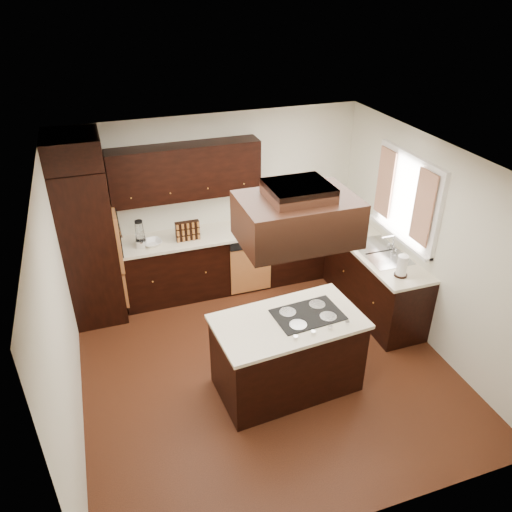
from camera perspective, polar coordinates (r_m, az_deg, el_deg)
The scene contains 30 objects.
floor at distance 6.15m, azimuth 0.95°, elevation -12.24°, with size 4.20×4.20×0.02m, color #5B2B16.
ceiling at distance 4.84m, azimuth 1.20°, elevation 10.48°, with size 4.20×4.20×0.02m, color silver.
wall_back at distance 7.18m, azimuth -4.69°, elevation 6.26°, with size 4.20×0.02×2.50m, color beige.
wall_front at distance 3.93m, azimuth 12.08°, elevation -17.92°, with size 4.20×0.02×2.50m, color beige.
wall_left at distance 5.18m, azimuth -21.60°, elevation -6.12°, with size 0.02×4.20×2.50m, color beige.
wall_right at distance 6.33m, azimuth 19.33°, elevation 1.16°, with size 0.02×4.20×2.50m, color beige.
oven_column at distance 6.73m, azimuth -18.48°, elevation 1.20°, with size 0.65×0.75×2.12m, color black.
wall_oven_face at distance 6.70m, azimuth -15.60°, elevation 2.13°, with size 0.05×0.62×0.78m, color #C1773C.
base_cabinets_back at distance 7.29m, azimuth -3.54°, elevation -0.47°, with size 2.93×0.60×0.88m, color black.
base_cabinets_right at distance 7.19m, azimuth 12.13°, elevation -1.59°, with size 0.60×2.40×0.88m, color black.
countertop_back at distance 7.05m, azimuth -3.62°, elevation 2.70°, with size 2.93×0.63×0.04m, color #EDE2C3.
countertop_right at distance 6.96m, azimuth 12.42°, elevation 1.62°, with size 0.63×2.40×0.04m, color #EDE2C3.
upper_cabinets at distance 6.73m, azimuth -8.08°, elevation 9.54°, with size 2.00×0.34×0.72m, color black.
dishwasher_front at distance 7.14m, azimuth -0.62°, elevation -1.52°, with size 0.60×0.05×0.72m, color #C1773C.
window_frame at distance 6.53m, azimuth 16.83°, elevation 6.39°, with size 0.06×1.32×1.12m, color white.
window_pane at distance 6.55m, azimuth 17.04°, elevation 6.42°, with size 0.00×1.20×1.00m, color white.
curtain_left at distance 6.18m, azimuth 18.58°, elevation 5.23°, with size 0.02×0.34×0.90m, color beige.
curtain_right at distance 6.80m, azimuth 14.52°, elevation 8.11°, with size 0.02×0.34×0.90m, color beige.
sink_rim at distance 6.70m, azimuth 14.03°, elevation 0.47°, with size 0.52×0.84×0.01m, color silver.
island at distance 5.60m, azimuth 3.58°, elevation -11.24°, with size 1.51×0.83×0.88m, color black.
island_top at distance 5.31m, azimuth 3.74°, elevation -7.50°, with size 1.57×0.88×0.04m, color #EDE2C3.
cooktop at distance 5.38m, azimuth 5.95°, elevation -6.67°, with size 0.72×0.48×0.01m, color black.
range_hood at distance 4.53m, azimuth 4.72°, elevation 4.21°, with size 1.05×0.72×0.42m, color black.
hood_duct at distance 4.42m, azimuth 4.87°, elevation 7.42°, with size 0.55×0.50×0.13m, color black.
blender_base at distance 6.78m, azimuth -12.99°, elevation 1.41°, with size 0.15×0.15×0.10m, color silver.
blender_pitcher at distance 6.70m, azimuth -13.16°, elevation 2.76°, with size 0.13×0.13×0.26m, color silver.
spice_rack at distance 6.81m, azimuth -7.83°, elevation 2.87°, with size 0.32×0.08×0.27m, color black.
mixing_bowl at distance 6.80m, azimuth -11.79°, elevation 1.47°, with size 0.26×0.26×0.06m, color white.
soap_bottle at distance 6.98m, azimuth 11.47°, elevation 2.79°, with size 0.08×0.08×0.17m, color white.
paper_towel at distance 6.18m, azimuth 16.35°, elevation -1.11°, with size 0.13×0.13×0.27m, color white.
Camera 1 is at (-1.57, -4.28, 4.12)m, focal length 35.00 mm.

